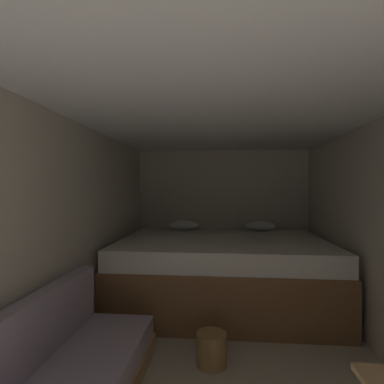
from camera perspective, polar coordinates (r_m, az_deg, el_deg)
The scene contains 6 objects.
ground_plane at distance 2.61m, azimuth 6.07°, elevation -31.85°, with size 6.76×6.76×0.00m, color #B2A893.
wall_back at distance 4.63m, azimuth 5.72°, elevation -4.45°, with size 2.67×0.05×1.99m, color beige.
wall_left at distance 2.58m, azimuth -24.75°, elevation -8.51°, with size 0.05×4.76×1.99m, color beige.
ceiling_slab at distance 2.29m, azimuth 6.13°, elevation 16.14°, with size 2.67×4.76×0.05m, color white.
bed at distance 3.79m, azimuth 5.80°, elevation -14.68°, with size 2.45×1.77×0.94m.
wicker_basket at distance 2.69m, azimuth 3.73°, elevation -27.64°, with size 0.24×0.24×0.25m.
Camera 1 is at (-0.03, -0.36, 1.40)m, focal length 28.03 mm.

